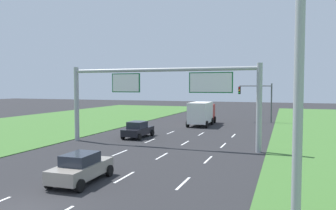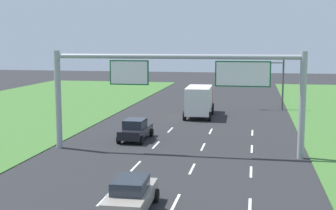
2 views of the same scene
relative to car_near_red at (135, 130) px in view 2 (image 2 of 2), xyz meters
name	(u,v)px [view 2 (image 2 of 2)]	position (x,y,z in m)	size (l,w,h in m)	color
car_near_red	(135,130)	(0.00, 0.00, 0.00)	(2.09, 4.21, 1.65)	black
car_lead_silver	(131,195)	(3.67, -15.10, -0.02)	(2.13, 4.18, 1.59)	gray
box_truck	(200,100)	(3.53, 12.62, 0.87)	(2.84, 7.43, 3.10)	#B21E19
sign_gantry	(179,82)	(3.97, -3.59, 4.08)	(17.24, 0.44, 7.00)	#9EA0A5
traffic_light_mast	(265,75)	(10.20, 18.78, 3.05)	(4.76, 0.49, 5.60)	#47494F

